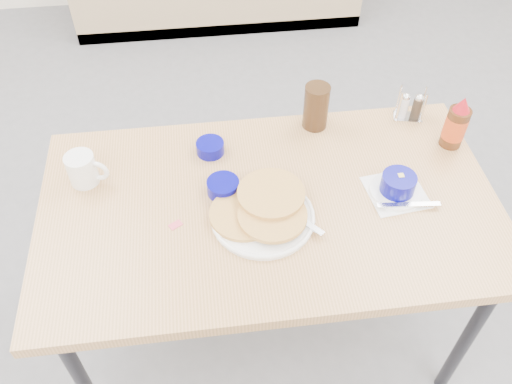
{
  "coord_description": "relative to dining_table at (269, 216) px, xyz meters",
  "views": [
    {
      "loc": [
        -0.18,
        -0.82,
        2.0
      ],
      "look_at": [
        -0.04,
        0.25,
        0.82
      ],
      "focal_mm": 38.0,
      "sensor_mm": 36.0,
      "label": 1
    }
  ],
  "objects": [
    {
      "name": "butter_bowl",
      "position": [
        -0.14,
        0.06,
        0.08
      ],
      "size": [
        0.1,
        0.1,
        0.05
      ],
      "rotation": [
        0.0,
        0.0,
        0.24
      ],
      "color": "#06057A",
      "rests_on": "dining_table"
    },
    {
      "name": "grits_setting",
      "position": [
        0.39,
        -0.01,
        0.09
      ],
      "size": [
        0.21,
        0.19,
        0.07
      ],
      "rotation": [
        0.0,
        0.0,
        0.12
      ],
      "color": "white",
      "rests_on": "dining_table"
    },
    {
      "name": "pancake_plate",
      "position": [
        -0.03,
        -0.05,
        0.08
      ],
      "size": [
        0.33,
        0.31,
        0.05
      ],
      "rotation": [
        0.0,
        0.0,
        0.38
      ],
      "color": "white",
      "rests_on": "dining_table"
    },
    {
      "name": "amber_tumbler",
      "position": [
        0.21,
        0.34,
        0.14
      ],
      "size": [
        0.11,
        0.11,
        0.16
      ],
      "primitive_type": "cylinder",
      "rotation": [
        0.0,
        0.0,
        -0.41
      ],
      "color": "#331F10",
      "rests_on": "dining_table"
    },
    {
      "name": "condiment_caddy",
      "position": [
        0.54,
        0.34,
        0.1
      ],
      "size": [
        0.11,
        0.08,
        0.12
      ],
      "rotation": [
        0.0,
        0.0,
        -0.24
      ],
      "color": "silver",
      "rests_on": "dining_table"
    },
    {
      "name": "coffee_mug",
      "position": [
        -0.56,
        0.16,
        0.11
      ],
      "size": [
        0.13,
        0.09,
        0.1
      ],
      "rotation": [
        0.0,
        0.0,
        -0.29
      ],
      "color": "white",
      "rests_on": "dining_table"
    },
    {
      "name": "sugar_wrapper",
      "position": [
        -0.29,
        -0.05,
        0.06
      ],
      "size": [
        0.05,
        0.04,
        0.0
      ],
      "primitive_type": "cube",
      "rotation": [
        0.0,
        0.0,
        0.54
      ],
      "color": "#DF4A60",
      "rests_on": "dining_table"
    },
    {
      "name": "dining_table",
      "position": [
        0.0,
        0.0,
        0.0
      ],
      "size": [
        1.4,
        0.8,
        0.76
      ],
      "color": "tan",
      "rests_on": "ground"
    },
    {
      "name": "syrup_bottle",
      "position": [
        0.64,
        0.19,
        0.15
      ],
      "size": [
        0.07,
        0.07,
        0.19
      ],
      "rotation": [
        0.0,
        0.0,
        0.36
      ],
      "color": "#47230F",
      "rests_on": "dining_table"
    },
    {
      "name": "creamer_bowl",
      "position": [
        -0.16,
        0.25,
        0.08
      ],
      "size": [
        0.09,
        0.09,
        0.04
      ],
      "rotation": [
        0.0,
        0.0,
        -0.3
      ],
      "color": "#06057A",
      "rests_on": "dining_table"
    }
  ]
}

